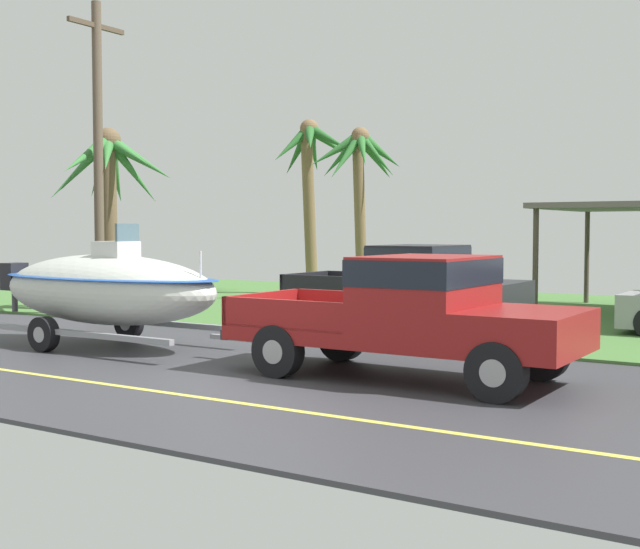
# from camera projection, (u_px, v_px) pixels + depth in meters

# --- Properties ---
(ground) EXTENTS (36.00, 22.00, 0.11)m
(ground) POSITION_uv_depth(u_px,v_px,m) (475.00, 324.00, 19.90)
(ground) COLOR #38383D
(pickup_truck_towing) EXTENTS (5.49, 2.16, 1.85)m
(pickup_truck_towing) POSITION_uv_depth(u_px,v_px,m) (423.00, 311.00, 12.41)
(pickup_truck_towing) COLOR maroon
(pickup_truck_towing) RESTS_ON ground
(boat_on_trailer) EXTENTS (6.35, 2.37, 2.34)m
(boat_on_trailer) POSITION_uv_depth(u_px,v_px,m) (106.00, 289.00, 15.96)
(boat_on_trailer) COLOR gray
(boat_on_trailer) RESTS_ON ground
(parked_pickup_background) EXTENTS (5.59, 2.16, 1.88)m
(parked_pickup_background) POSITION_uv_depth(u_px,v_px,m) (417.00, 283.00, 18.74)
(parked_pickup_background) COLOR black
(parked_pickup_background) RESTS_ON ground
(palm_tree_near_left) EXTENTS (3.03, 3.31, 5.90)m
(palm_tree_near_left) POSITION_uv_depth(u_px,v_px,m) (311.00, 164.00, 28.04)
(palm_tree_near_left) COLOR brown
(palm_tree_near_left) RESTS_ON ground
(palm_tree_near_right) EXTENTS (2.66, 3.21, 5.33)m
(palm_tree_near_right) POSITION_uv_depth(u_px,v_px,m) (360.00, 168.00, 25.64)
(palm_tree_near_right) COLOR brown
(palm_tree_near_right) RESTS_ON ground
(palm_tree_mid) EXTENTS (2.93, 3.51, 4.92)m
(palm_tree_mid) POSITION_uv_depth(u_px,v_px,m) (109.00, 177.00, 22.29)
(palm_tree_mid) COLOR brown
(palm_tree_mid) RESTS_ON ground
(utility_pole) EXTENTS (0.24, 1.80, 7.92)m
(utility_pole) POSITION_uv_depth(u_px,v_px,m) (98.00, 155.00, 21.20)
(utility_pole) COLOR brown
(utility_pole) RESTS_ON ground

